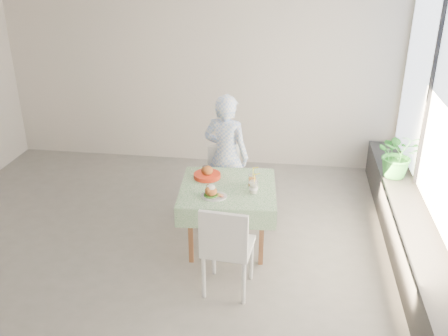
% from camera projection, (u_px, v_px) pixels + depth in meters
% --- Properties ---
extents(floor, '(6.00, 6.00, 0.00)m').
position_uv_depth(floor, '(162.00, 242.00, 5.86)').
color(floor, '#64625F').
rests_on(floor, ground).
extents(wall_back, '(6.00, 0.02, 2.80)m').
position_uv_depth(wall_back, '(199.00, 74.00, 7.54)').
color(wall_back, beige).
rests_on(wall_back, ground).
extents(wall_front, '(6.00, 0.02, 2.80)m').
position_uv_depth(wall_front, '(45.00, 270.00, 3.03)').
color(wall_front, beige).
rests_on(wall_front, ground).
extents(window_ledge, '(0.40, 4.80, 0.50)m').
position_uv_depth(window_ledge, '(412.00, 243.00, 5.39)').
color(window_ledge, black).
rests_on(window_ledge, ground).
extents(cafe_table, '(1.13, 1.13, 0.74)m').
position_uv_depth(cafe_table, '(228.00, 209.00, 5.65)').
color(cafe_table, brown).
rests_on(cafe_table, ground).
extents(chair_far, '(0.51, 0.51, 0.86)m').
position_uv_depth(chair_far, '(226.00, 193.00, 6.43)').
color(chair_far, white).
rests_on(chair_far, ground).
extents(chair_near, '(0.51, 0.51, 0.99)m').
position_uv_depth(chair_near, '(228.00, 264.00, 4.95)').
color(chair_near, white).
rests_on(chair_near, ground).
extents(diner, '(0.65, 0.51, 1.59)m').
position_uv_depth(diner, '(226.00, 156.00, 6.19)').
color(diner, '#97B6F1').
rests_on(diner, ground).
extents(main_dish, '(0.28, 0.28, 0.14)m').
position_uv_depth(main_dish, '(212.00, 193.00, 5.29)').
color(main_dish, white).
rests_on(main_dish, cafe_table).
extents(juice_cup_orange, '(0.10, 0.10, 0.27)m').
position_uv_depth(juice_cup_orange, '(252.00, 181.00, 5.52)').
color(juice_cup_orange, white).
rests_on(juice_cup_orange, cafe_table).
extents(juice_cup_lemonade, '(0.10, 0.10, 0.27)m').
position_uv_depth(juice_cup_lemonade, '(254.00, 187.00, 5.37)').
color(juice_cup_lemonade, white).
rests_on(juice_cup_lemonade, cafe_table).
extents(second_dish, '(0.31, 0.31, 0.15)m').
position_uv_depth(second_dish, '(207.00, 174.00, 5.73)').
color(second_dish, red).
rests_on(second_dish, cafe_table).
extents(potted_plant, '(0.57, 0.50, 0.61)m').
position_uv_depth(potted_plant, '(399.00, 154.00, 6.22)').
color(potted_plant, '#2C8431').
rests_on(potted_plant, window_ledge).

